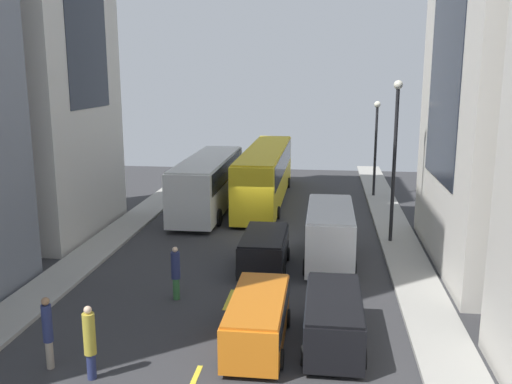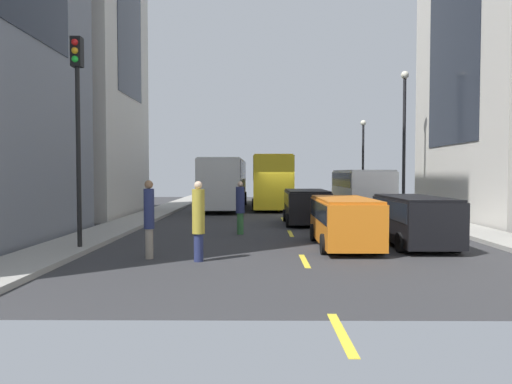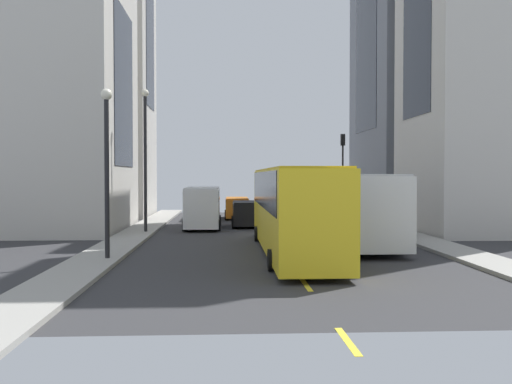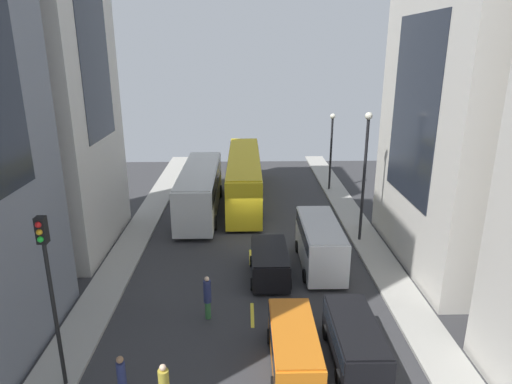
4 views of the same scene
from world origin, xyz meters
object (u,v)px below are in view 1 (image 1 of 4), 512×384
at_px(city_bus_white, 208,179).
at_px(car_black_0, 264,248).
at_px(car_black_1, 334,316).
at_px(delivery_van_white, 330,230).
at_px(pedestrian_walking_far, 48,330).
at_px(pedestrian_crossing_mid, 90,341).
at_px(car_orange_2, 258,317).
at_px(pedestrian_crossing_near, 176,271).
at_px(streetcar_yellow, 265,170).

relative_size(city_bus_white, car_black_0, 2.72).
bearing_deg(car_black_1, car_black_0, 113.67).
distance_m(delivery_van_white, pedestrian_walking_far, 13.32).
height_order(city_bus_white, pedestrian_walking_far, city_bus_white).
distance_m(car_black_0, car_black_1, 7.36).
bearing_deg(pedestrian_crossing_mid, pedestrian_walking_far, -25.61).
xyz_separation_m(car_black_0, car_black_1, (2.95, -6.74, 0.01)).
xyz_separation_m(delivery_van_white, car_orange_2, (-2.31, -8.29, -0.56)).
xyz_separation_m(car_black_1, pedestrian_walking_far, (-8.30, -2.49, 0.24)).
distance_m(city_bus_white, delivery_van_white, 11.64).
distance_m(city_bus_white, pedestrian_crossing_mid, 19.83).
distance_m(delivery_van_white, car_orange_2, 8.62).
bearing_deg(pedestrian_crossing_mid, car_black_0, -122.15).
bearing_deg(car_black_1, pedestrian_crossing_near, 153.33).
height_order(car_black_0, car_orange_2, car_black_0).
height_order(car_black_1, car_orange_2, car_black_1).
relative_size(city_bus_white, streetcar_yellow, 0.76).
xyz_separation_m(car_black_0, pedestrian_crossing_near, (-2.99, -3.75, 0.16)).
xyz_separation_m(streetcar_yellow, car_black_1, (4.32, -19.93, -1.15)).
relative_size(pedestrian_walking_far, pedestrian_crossing_near, 1.06).
distance_m(streetcar_yellow, car_black_0, 13.31).
distance_m(city_bus_white, car_black_0, 11.21).
xyz_separation_m(city_bus_white, pedestrian_crossing_near, (1.63, -13.92, -0.89)).
bearing_deg(car_orange_2, car_black_0, 94.51).
relative_size(car_orange_2, pedestrian_crossing_mid, 2.07).
distance_m(city_bus_white, pedestrian_walking_far, 19.42).
bearing_deg(delivery_van_white, car_black_0, -156.25).
distance_m(car_black_1, car_orange_2, 2.42).
height_order(city_bus_white, car_black_1, city_bus_white).
relative_size(city_bus_white, pedestrian_walking_far, 5.04).
xyz_separation_m(car_black_1, car_orange_2, (-2.40, -0.29, -0.02)).
xyz_separation_m(streetcar_yellow, car_black_0, (1.36, -13.19, -1.17)).
distance_m(streetcar_yellow, pedestrian_walking_far, 22.79).
xyz_separation_m(pedestrian_walking_far, pedestrian_crossing_near, (2.36, 5.48, -0.10)).
height_order(car_black_0, pedestrian_crossing_mid, pedestrian_crossing_mid).
relative_size(delivery_van_white, pedestrian_walking_far, 2.63).
bearing_deg(pedestrian_crossing_near, car_orange_2, 101.50).
bearing_deg(streetcar_yellow, city_bus_white, -137.01).
xyz_separation_m(delivery_van_white, pedestrian_crossing_mid, (-6.76, -10.89, -0.34)).
xyz_separation_m(city_bus_white, delivery_van_white, (7.48, -8.90, -0.49)).
height_order(delivery_van_white, pedestrian_walking_far, delivery_van_white).
height_order(streetcar_yellow, car_black_1, streetcar_yellow).
bearing_deg(pedestrian_crossing_mid, car_black_1, -167.21).
xyz_separation_m(streetcar_yellow, pedestrian_crossing_near, (-1.62, -16.95, -1.01)).
bearing_deg(pedestrian_crossing_mid, delivery_van_white, -131.94).
bearing_deg(pedestrian_crossing_mid, car_orange_2, -159.79).
bearing_deg(streetcar_yellow, car_black_0, -84.09).
relative_size(car_black_0, pedestrian_crossing_mid, 1.86).
bearing_deg(pedestrian_walking_far, car_black_1, 134.13).
bearing_deg(pedestrian_crossing_mid, city_bus_white, -98.04).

